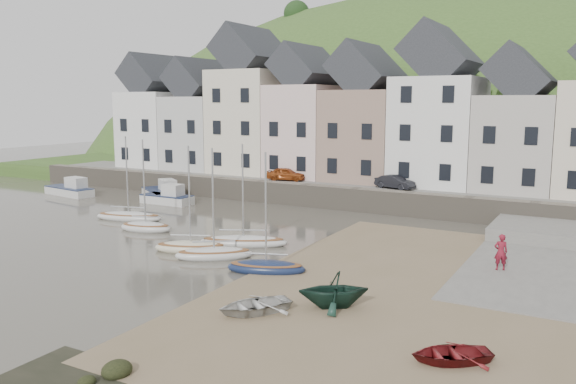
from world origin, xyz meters
The scene contains 23 objects.
ground centered at (0.00, 0.00, 0.00)m, with size 160.00×160.00×0.00m, color #434035.
quay_land centered at (0.00, 32.00, 0.75)m, with size 90.00×30.00×1.50m, color #395622.
quay_street centered at (0.00, 20.50, 1.55)m, with size 70.00×7.00×0.10m, color slate.
seawall centered at (0.00, 17.00, 0.90)m, with size 70.00×1.20×1.80m, color slate.
beach centered at (11.00, 0.00, 0.03)m, with size 18.00×26.00×0.06m, color #736246.
slipway centered at (15.00, 8.00, 0.06)m, with size 8.00×18.00×0.12m, color slate.
hillside centered at (-5.00, 60.00, -17.99)m, with size 134.40×84.00×84.00m.
townhouse_terrace centered at (1.76, 24.00, 7.32)m, with size 61.05×8.00×13.93m.
sailboat_0 centered at (-13.07, 5.57, 0.26)m, with size 5.36×2.84×6.32m.
sailboat_1 centered at (-9.48, 3.46, 0.27)m, with size 3.87×2.33×6.32m.
sailboat_2 centered at (-3.45, 0.65, 0.26)m, with size 4.49×3.09×6.32m.
sailboat_3 centered at (-1.39, 0.10, 0.26)m, with size 4.34×3.74×6.32m.
sailboat_4 centered at (-1.55, 3.28, 0.26)m, with size 5.44×3.66×6.32m.
sailboat_5 centered at (2.49, -0.76, 0.27)m, with size 4.32×2.78×6.32m.
motorboat_0 centered at (-17.40, 13.98, 0.58)m, with size 5.50×4.45×1.70m.
motorboat_1 centered at (-25.79, 11.28, 0.58)m, with size 5.70×2.53×1.70m.
motorboat_2 centered at (-14.99, 12.19, 0.58)m, with size 4.58×1.77×1.70m.
rowboat_white centered at (5.10, -6.01, 0.38)m, with size 2.18×3.05×0.63m, color beige.
rowboat_green centered at (7.66, -3.85, 0.83)m, with size 2.52×2.92×1.54m, color #173429.
rowboat_red centered at (13.20, -6.68, 0.34)m, with size 1.93×2.70×0.56m, color maroon.
person_red centered at (12.86, 5.00, 1.05)m, with size 0.68×0.44×1.86m, color maroon.
car_left centered at (-7.71, 19.50, 2.18)m, with size 1.38×3.43×1.17m, color #964115.
car_right centered at (2.35, 19.50, 2.15)m, with size 1.16×3.32×1.10m, color black.
Camera 1 is at (17.31, -25.13, 8.59)m, focal length 36.27 mm.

